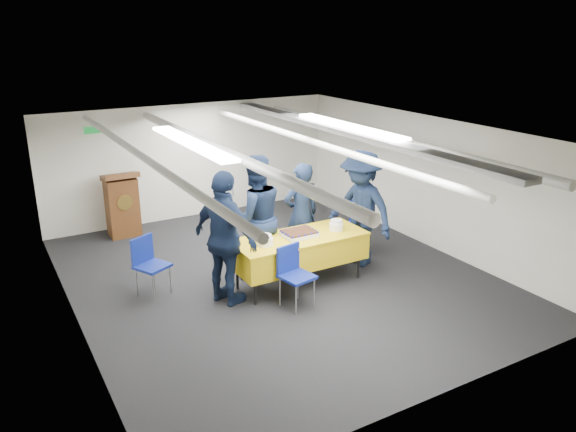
% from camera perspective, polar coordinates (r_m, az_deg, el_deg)
% --- Properties ---
extents(ground, '(7.00, 7.00, 0.00)m').
position_cam_1_polar(ground, '(8.92, -1.14, -6.13)').
color(ground, black).
rests_on(ground, ground).
extents(room_shell, '(6.00, 7.00, 2.30)m').
position_cam_1_polar(room_shell, '(8.71, -1.98, 5.88)').
color(room_shell, silver).
rests_on(room_shell, ground).
extents(serving_table, '(2.04, 0.83, 0.77)m').
position_cam_1_polar(serving_table, '(8.47, 1.15, -3.40)').
color(serving_table, black).
rests_on(serving_table, ground).
extents(sheet_cake, '(0.50, 0.39, 0.09)m').
position_cam_1_polar(sheet_cake, '(8.39, 1.13, -1.77)').
color(sheet_cake, white).
rests_on(sheet_cake, serving_table).
extents(plate_stack_left, '(0.24, 0.24, 0.16)m').
position_cam_1_polar(plate_stack_left, '(8.05, -2.36, -2.47)').
color(plate_stack_left, white).
rests_on(plate_stack_left, serving_table).
extents(plate_stack_right, '(0.21, 0.21, 0.16)m').
position_cam_1_polar(plate_stack_right, '(8.65, 4.92, -0.95)').
color(plate_stack_right, white).
rests_on(plate_stack_right, serving_table).
extents(podium, '(0.62, 0.53, 1.25)m').
position_cam_1_polar(podium, '(10.86, -16.49, 1.19)').
color(podium, brown).
rests_on(podium, ground).
extents(chair_near, '(0.49, 0.49, 0.87)m').
position_cam_1_polar(chair_near, '(7.86, 0.51, -5.46)').
color(chair_near, gray).
rests_on(chair_near, ground).
extents(chair_right, '(0.59, 0.59, 0.87)m').
position_cam_1_polar(chair_right, '(9.86, 7.22, -0.44)').
color(chair_right, gray).
rests_on(chair_right, ground).
extents(chair_left, '(0.56, 0.56, 0.87)m').
position_cam_1_polar(chair_left, '(8.42, -14.05, -4.34)').
color(chair_left, gray).
rests_on(chair_left, ground).
extents(sailor_a, '(0.64, 0.44, 1.71)m').
position_cam_1_polar(sailor_a, '(9.09, 1.35, 0.17)').
color(sailor_a, black).
rests_on(sailor_a, ground).
extents(sailor_b, '(1.03, 0.85, 1.96)m').
position_cam_1_polar(sailor_b, '(8.57, -3.37, -0.16)').
color(sailor_b, black).
rests_on(sailor_b, ground).
extents(sailor_c, '(0.84, 1.22, 1.93)m').
position_cam_1_polar(sailor_c, '(7.80, -6.37, -2.31)').
color(sailor_c, black).
rests_on(sailor_c, ground).
extents(sailor_d, '(0.98, 1.36, 1.90)m').
position_cam_1_polar(sailor_d, '(9.13, 7.38, 0.75)').
color(sailor_d, black).
rests_on(sailor_d, ground).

